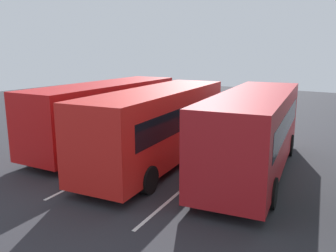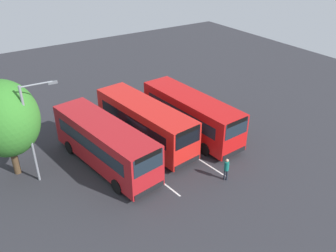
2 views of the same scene
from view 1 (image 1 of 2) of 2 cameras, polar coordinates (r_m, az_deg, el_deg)
The scene contains 7 objects.
ground_plane at distance 15.99m, azimuth 0.62°, elevation -5.48°, with size 62.79×62.79×0.00m, color #2B2B30.
bus_far_left at distance 14.34m, azimuth 13.79°, elevation -0.51°, with size 9.86×3.94×3.26m.
bus_center_left at distance 15.02m, azimuth -1.54°, elevation 0.42°, with size 9.83×3.66×3.26m.
bus_center_right at distance 17.97m, azimuth -9.98°, elevation 2.21°, with size 9.76×3.21×3.26m.
pedestrian at distance 22.14m, azimuth 4.35°, elevation 2.11°, with size 0.45×0.45×1.66m.
lane_stripe_outer_left at distance 15.13m, azimuth 6.68°, elevation -6.61°, with size 12.12×0.12×0.01m, color silver.
lane_stripe_inner_left at distance 17.01m, azimuth -4.75°, elevation -4.41°, with size 12.12×0.12×0.01m, color silver.
Camera 1 is at (-12.90, -8.08, 4.90)m, focal length 37.42 mm.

